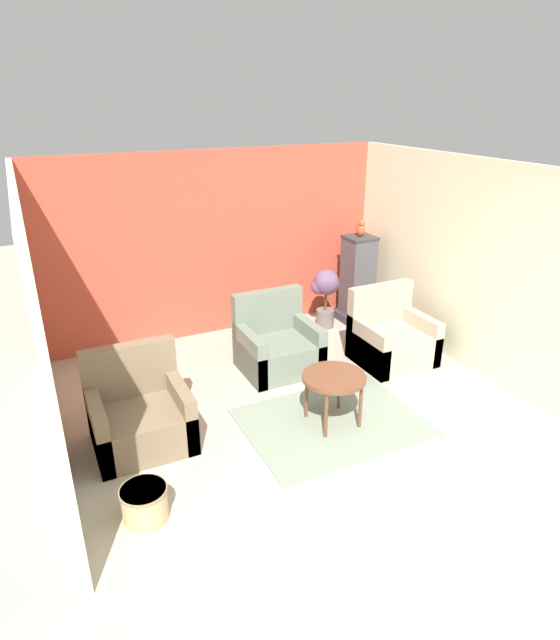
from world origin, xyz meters
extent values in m
plane|color=#B2A893|center=(0.00, 0.00, 0.00)|extent=(20.00, 20.00, 0.00)
cube|color=#C64C38|center=(0.00, 3.73, 1.22)|extent=(4.67, 0.06, 2.44)
cube|color=beige|center=(-2.30, 1.85, 1.22)|extent=(0.06, 3.70, 2.44)
cube|color=beige|center=(2.30, 1.85, 1.22)|extent=(0.06, 3.70, 2.44)
cube|color=gray|center=(0.19, 1.04, 0.01)|extent=(1.75, 1.34, 0.01)
cylinder|color=brown|center=(0.19, 1.04, 0.52)|extent=(0.63, 0.63, 0.04)
cylinder|color=brown|center=(0.00, 0.85, 0.25)|extent=(0.04, 0.04, 0.50)
cylinder|color=brown|center=(0.39, 0.85, 0.25)|extent=(0.04, 0.04, 0.50)
cylinder|color=brown|center=(0.00, 1.24, 0.25)|extent=(0.04, 0.04, 0.50)
cylinder|color=brown|center=(0.39, 1.24, 0.25)|extent=(0.04, 0.04, 0.50)
cube|color=#7A664C|center=(-1.60, 1.51, 0.19)|extent=(0.88, 0.78, 0.39)
cube|color=#7A664C|center=(-1.60, 1.82, 0.65)|extent=(0.88, 0.14, 0.52)
cube|color=#7A664C|center=(-1.98, 1.51, 0.28)|extent=(0.12, 0.78, 0.57)
cube|color=#7A664C|center=(-1.22, 1.51, 0.28)|extent=(0.12, 0.78, 0.57)
cube|color=tan|center=(1.55, 1.87, 0.19)|extent=(0.88, 0.78, 0.39)
cube|color=tan|center=(1.55, 2.19, 0.65)|extent=(0.88, 0.14, 0.52)
cube|color=tan|center=(1.17, 1.87, 0.28)|extent=(0.12, 0.78, 0.57)
cube|color=tan|center=(1.93, 1.87, 0.28)|extent=(0.12, 0.78, 0.57)
cube|color=slate|center=(0.20, 2.29, 0.19)|extent=(0.88, 0.78, 0.39)
cube|color=slate|center=(0.20, 2.60, 0.65)|extent=(0.88, 0.14, 0.52)
cube|color=slate|center=(-0.18, 2.29, 0.28)|extent=(0.12, 0.78, 0.57)
cube|color=slate|center=(0.58, 2.29, 0.28)|extent=(0.12, 0.78, 0.57)
cube|color=#353539|center=(1.90, 3.21, 0.06)|extent=(0.52, 0.52, 0.11)
cube|color=#4C4C51|center=(1.90, 3.21, 0.66)|extent=(0.38, 0.38, 1.10)
cube|color=#353539|center=(1.90, 3.21, 1.23)|extent=(0.40, 0.40, 0.03)
ellipsoid|color=#D14C2D|center=(1.90, 3.21, 1.33)|extent=(0.11, 0.14, 0.18)
sphere|color=#D14C2D|center=(1.90, 3.20, 1.43)|extent=(0.09, 0.09, 0.09)
cone|color=gold|center=(1.90, 3.15, 1.42)|extent=(0.04, 0.04, 0.04)
cone|color=#D14C2D|center=(1.90, 3.27, 1.31)|extent=(0.06, 0.11, 0.15)
cylinder|color=#66605B|center=(1.35, 3.17, 0.13)|extent=(0.25, 0.25, 0.25)
cylinder|color=brown|center=(1.35, 3.17, 0.40)|extent=(0.03, 0.03, 0.29)
sphere|color=#664C6B|center=(1.35, 3.17, 0.67)|extent=(0.36, 0.36, 0.36)
sphere|color=#664C6B|center=(1.25, 3.21, 0.60)|extent=(0.21, 0.21, 0.21)
sphere|color=#664C6B|center=(1.44, 3.14, 0.62)|extent=(0.20, 0.20, 0.20)
cylinder|color=tan|center=(-1.80, 0.54, 0.14)|extent=(0.35, 0.35, 0.28)
cylinder|color=#957E57|center=(-1.80, 0.54, 0.27)|extent=(0.37, 0.37, 0.02)
camera|label=1|loc=(-2.27, -2.84, 3.07)|focal=30.00mm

